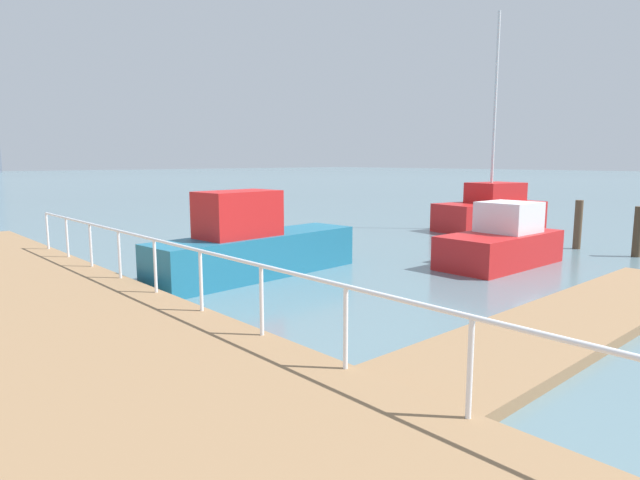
% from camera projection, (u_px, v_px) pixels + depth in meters
% --- Properties ---
extents(ground_plane, '(300.00, 300.00, 0.00)m').
position_uv_depth(ground_plane, '(228.00, 272.00, 14.49)').
color(ground_plane, slate).
extents(floating_dock, '(11.10, 2.00, 0.18)m').
position_uv_depth(floating_dock, '(573.00, 321.00, 9.77)').
color(floating_dock, '#93704C').
rests_on(floating_dock, ground_plane).
extents(boardwalk_railing, '(0.06, 28.16, 1.08)m').
position_uv_depth(boardwalk_railing, '(471.00, 337.00, 5.32)').
color(boardwalk_railing, white).
rests_on(boardwalk_railing, boardwalk).
extents(dock_piling_0, '(0.25, 0.25, 1.64)m').
position_uv_depth(dock_piling_0, '(578.00, 225.00, 18.12)').
color(dock_piling_0, brown).
rests_on(dock_piling_0, ground_plane).
extents(dock_piling_1, '(0.25, 0.25, 1.56)m').
position_uv_depth(dock_piling_1, '(638.00, 232.00, 16.62)').
color(dock_piling_1, '#473826').
rests_on(dock_piling_1, ground_plane).
extents(moored_boat_0, '(5.35, 2.79, 8.98)m').
position_uv_depth(moored_boat_0, '(491.00, 211.00, 23.16)').
color(moored_boat_0, red).
rests_on(moored_boat_0, ground_plane).
extents(moored_boat_3, '(5.99, 1.92, 2.22)m').
position_uv_depth(moored_boat_3, '(253.00, 246.00, 13.81)').
color(moored_boat_3, '#1E6B8C').
rests_on(moored_boat_3, ground_plane).
extents(moored_boat_4, '(4.05, 1.82, 1.79)m').
position_uv_depth(moored_boat_4, '(502.00, 242.00, 15.34)').
color(moored_boat_4, red).
rests_on(moored_boat_4, ground_plane).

